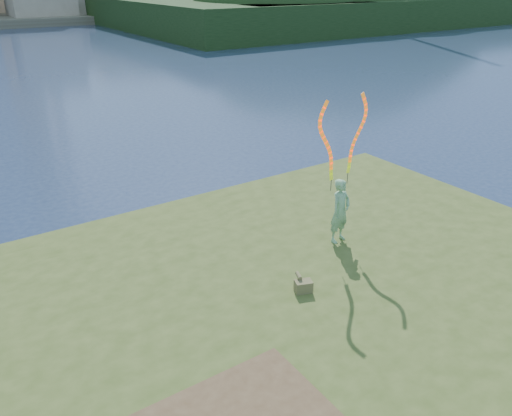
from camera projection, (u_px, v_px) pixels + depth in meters
ground at (251, 324)px, 11.20m from camera, size 320.00×320.00×0.00m
grassy_knoll at (318, 374)px, 9.33m from camera, size 20.00×18.00×0.80m
wooded_hill at (349, 19)px, 86.22m from camera, size 78.00×50.00×63.00m
woman_with_ribbons at (341, 191)px, 12.49m from camera, size 2.05×0.58×4.08m
canvas_bag at (303, 286)px, 10.90m from camera, size 0.44×0.49×0.35m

